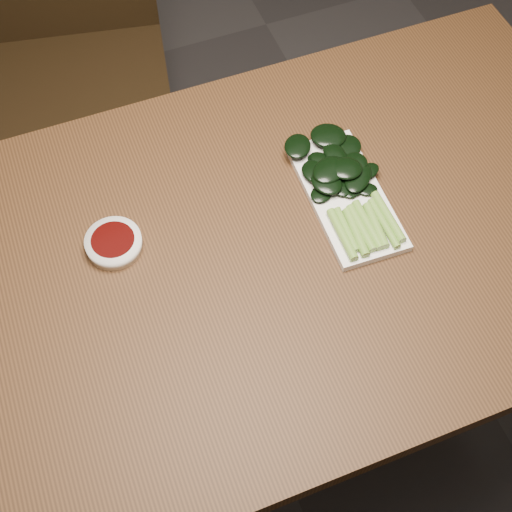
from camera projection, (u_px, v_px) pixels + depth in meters
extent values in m
plane|color=#302E2E|center=(258.00, 402.00, 1.85)|extent=(6.00, 6.00, 0.00)
cube|color=#402612|center=(259.00, 254.00, 1.23)|extent=(1.40, 0.80, 0.04)
cylinder|color=#402612|center=(441.00, 150.00, 1.84)|extent=(0.05, 0.05, 0.71)
cube|color=black|center=(81.00, 90.00, 1.85)|extent=(0.53, 0.53, 0.04)
cylinder|color=black|center=(29.00, 212.00, 1.92)|extent=(0.04, 0.04, 0.41)
cylinder|color=black|center=(174.00, 192.00, 1.95)|extent=(0.04, 0.04, 0.41)
cylinder|color=black|center=(27.00, 106.00, 2.12)|extent=(0.04, 0.04, 0.41)
cylinder|color=black|center=(159.00, 89.00, 2.16)|extent=(0.04, 0.04, 0.41)
cylinder|color=white|center=(114.00, 243.00, 1.20)|extent=(0.10, 0.10, 0.02)
cylinder|color=#3D0705|center=(113.00, 240.00, 1.19)|extent=(0.07, 0.07, 0.00)
cube|color=white|center=(346.00, 197.00, 1.26)|extent=(0.14, 0.28, 0.01)
cylinder|color=#72A238|center=(342.00, 234.00, 1.20)|extent=(0.02, 0.10, 0.02)
cylinder|color=#72A238|center=(346.00, 230.00, 1.21)|extent=(0.02, 0.09, 0.01)
cylinder|color=#72A238|center=(356.00, 232.00, 1.20)|extent=(0.02, 0.10, 0.02)
cylinder|color=#72A238|center=(361.00, 228.00, 1.21)|extent=(0.02, 0.10, 0.02)
cylinder|color=#72A238|center=(368.00, 225.00, 1.21)|extent=(0.02, 0.10, 0.02)
cylinder|color=#72A238|center=(376.00, 225.00, 1.21)|extent=(0.02, 0.09, 0.02)
cylinder|color=#72A238|center=(384.00, 223.00, 1.22)|extent=(0.01, 0.10, 0.01)
cylinder|color=#72A238|center=(388.00, 217.00, 1.22)|extent=(0.02, 0.11, 0.02)
ellipsoid|color=black|center=(327.00, 167.00, 1.28)|extent=(0.08, 0.08, 0.01)
ellipsoid|color=black|center=(348.00, 173.00, 1.27)|extent=(0.04, 0.06, 0.01)
ellipsoid|color=black|center=(316.00, 159.00, 1.29)|extent=(0.05, 0.05, 0.01)
ellipsoid|color=black|center=(357.00, 161.00, 1.27)|extent=(0.05, 0.05, 0.01)
ellipsoid|color=black|center=(342.00, 187.00, 1.25)|extent=(0.04, 0.05, 0.01)
ellipsoid|color=black|center=(327.00, 182.00, 1.25)|extent=(0.07, 0.07, 0.01)
ellipsoid|color=black|center=(298.00, 146.00, 1.29)|extent=(0.07, 0.08, 0.01)
ellipsoid|color=black|center=(346.00, 168.00, 1.26)|extent=(0.07, 0.07, 0.01)
ellipsoid|color=black|center=(335.00, 154.00, 1.29)|extent=(0.04, 0.06, 0.01)
ellipsoid|color=black|center=(342.00, 163.00, 1.28)|extent=(0.08, 0.08, 0.01)
ellipsoid|color=black|center=(347.00, 146.00, 1.30)|extent=(0.07, 0.08, 0.01)
ellipsoid|color=black|center=(328.00, 136.00, 1.31)|extent=(0.09, 0.08, 0.01)
ellipsoid|color=black|center=(366.00, 172.00, 1.27)|extent=(0.06, 0.05, 0.01)
ellipsoid|color=black|center=(358.00, 177.00, 1.26)|extent=(0.08, 0.09, 0.01)
ellipsoid|color=black|center=(330.00, 170.00, 1.26)|extent=(0.09, 0.08, 0.01)
ellipsoid|color=black|center=(342.00, 170.00, 1.28)|extent=(0.05, 0.05, 0.01)
ellipsoid|color=black|center=(345.00, 151.00, 1.30)|extent=(0.05, 0.04, 0.01)
ellipsoid|color=black|center=(322.00, 160.00, 1.28)|extent=(0.05, 0.06, 0.01)
ellipsoid|color=black|center=(318.00, 172.00, 1.27)|extent=(0.08, 0.08, 0.01)
ellipsoid|color=black|center=(352.00, 189.00, 1.25)|extent=(0.04, 0.03, 0.01)
ellipsoid|color=black|center=(322.00, 193.00, 1.25)|extent=(0.06, 0.05, 0.01)
ellipsoid|color=black|center=(368.00, 189.00, 1.25)|extent=(0.04, 0.03, 0.01)
ellipsoid|color=black|center=(348.00, 190.00, 1.25)|extent=(0.04, 0.05, 0.01)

